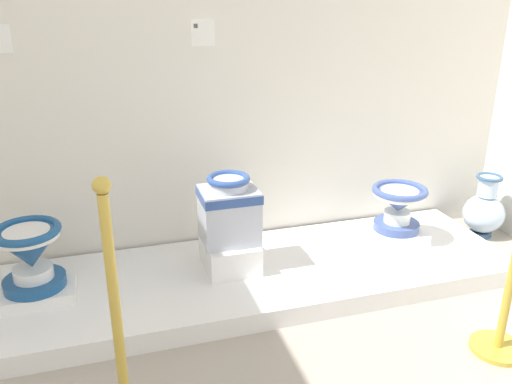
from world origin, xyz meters
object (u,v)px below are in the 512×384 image
(plinth_block_slender_white, at_px, (230,253))
(decorative_vase_corner, at_px, (484,211))
(info_placard_first, at_px, (1,39))
(stanchion_post_near_left, at_px, (120,354))
(stanchion_post_near_right, at_px, (508,296))
(antique_toilet_leftmost, at_px, (30,251))
(antique_toilet_central_ornate, at_px, (399,203))
(plinth_block_leftmost, at_px, (37,292))
(plinth_block_central_ornate, at_px, (395,235))
(info_placard_second, at_px, (203,33))
(antique_toilet_slender_white, at_px, (229,208))

(plinth_block_slender_white, xyz_separation_m, decorative_vase_corner, (1.87, 0.13, -0.01))
(decorative_vase_corner, bearing_deg, info_placard_first, 174.45)
(stanchion_post_near_left, distance_m, stanchion_post_near_right, 1.75)
(decorative_vase_corner, height_order, stanchion_post_near_right, stanchion_post_near_right)
(antique_toilet_leftmost, relative_size, antique_toilet_central_ornate, 0.98)
(info_placard_first, relative_size, stanchion_post_near_right, 0.14)
(plinth_block_slender_white, height_order, decorative_vase_corner, decorative_vase_corner)
(plinth_block_leftmost, relative_size, plinth_block_central_ornate, 1.18)
(antique_toilet_central_ornate, xyz_separation_m, info_placard_second, (-1.15, 0.39, 1.03))
(info_placard_first, bearing_deg, plinth_block_leftmost, -85.43)
(antique_toilet_central_ornate, relative_size, info_placard_first, 2.36)
(info_placard_second, relative_size, decorative_vase_corner, 0.31)
(stanchion_post_near_left, relative_size, stanchion_post_near_right, 1.02)
(plinth_block_slender_white, xyz_separation_m, plinth_block_central_ornate, (1.11, 0.03, -0.05))
(antique_toilet_central_ornate, distance_m, stanchion_post_near_right, 1.02)
(plinth_block_leftmost, bearing_deg, info_placard_second, 23.42)
(plinth_block_central_ornate, distance_m, info_placard_second, 1.74)
(plinth_block_leftmost, height_order, antique_toilet_central_ornate, antique_toilet_central_ornate)
(antique_toilet_leftmost, height_order, antique_toilet_central_ornate, antique_toilet_leftmost)
(plinth_block_slender_white, distance_m, decorative_vase_corner, 1.88)
(plinth_block_central_ornate, distance_m, stanchion_post_near_right, 1.03)
(antique_toilet_slender_white, relative_size, plinth_block_central_ornate, 1.18)
(info_placard_first, xyz_separation_m, decorative_vase_corner, (2.97, -0.29, -1.21))
(antique_toilet_slender_white, xyz_separation_m, stanchion_post_near_left, (-0.66, -0.96, -0.14))
(info_placard_first, bearing_deg, info_placard_second, 0.00)
(antique_toilet_leftmost, relative_size, decorative_vase_corner, 0.76)
(plinth_block_central_ornate, relative_size, info_placard_second, 2.40)
(info_placard_second, bearing_deg, info_placard_first, -180.00)
(plinth_block_leftmost, distance_m, decorative_vase_corner, 2.94)
(antique_toilet_leftmost, distance_m, stanchion_post_near_right, 2.35)
(antique_toilet_leftmost, bearing_deg, info_placard_second, 23.42)
(stanchion_post_near_left, bearing_deg, plinth_block_leftmost, 113.27)
(antique_toilet_slender_white, height_order, decorative_vase_corner, antique_toilet_slender_white)
(plinth_block_leftmost, height_order, info_placard_first, info_placard_first)
(antique_toilet_slender_white, xyz_separation_m, info_placard_first, (-1.10, 0.41, 0.92))
(info_placard_second, bearing_deg, plinth_block_central_ornate, -18.60)
(plinth_block_slender_white, distance_m, info_placard_first, 1.68)
(antique_toilet_leftmost, height_order, plinth_block_slender_white, antique_toilet_leftmost)
(plinth_block_leftmost, xyz_separation_m, stanchion_post_near_left, (0.40, -0.92, 0.20))
(plinth_block_leftmost, distance_m, stanchion_post_near_right, 2.36)
(decorative_vase_corner, xyz_separation_m, stanchion_post_near_right, (-0.78, -1.11, 0.11))
(antique_toilet_central_ornate, height_order, info_placard_first, info_placard_first)
(antique_toilet_slender_white, relative_size, antique_toilet_central_ornate, 1.13)
(plinth_block_slender_white, bearing_deg, info_placard_second, 94.48)
(antique_toilet_slender_white, bearing_deg, antique_toilet_central_ornate, 1.45)
(plinth_block_leftmost, xyz_separation_m, plinth_block_central_ornate, (2.18, 0.06, 0.01))
(info_placard_second, bearing_deg, plinth_block_slender_white, -85.52)
(antique_toilet_slender_white, bearing_deg, plinth_block_central_ornate, 1.45)
(decorative_vase_corner, bearing_deg, antique_toilet_slender_white, -176.17)
(antique_toilet_slender_white, relative_size, info_placard_second, 2.83)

